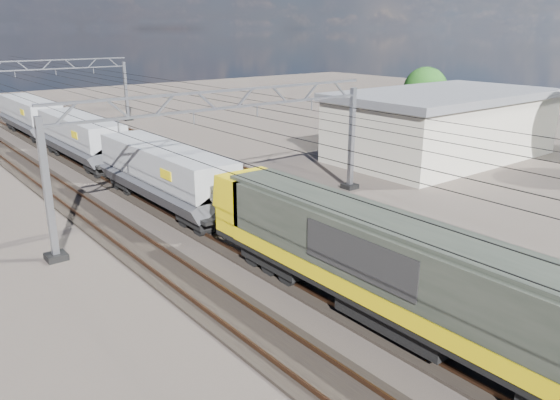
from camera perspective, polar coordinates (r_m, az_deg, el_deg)
ground at (r=27.76m, az=-0.73°, el=-3.98°), size 160.00×160.00×0.00m
track_outer_west at (r=24.83m, az=-11.86°, el=-6.87°), size 2.60×140.00×0.30m
track_loco at (r=26.65m, az=-4.16°, el=-4.79°), size 2.60×140.00×0.30m
track_inner_east at (r=28.91m, az=2.42°, el=-2.94°), size 2.60×140.00×0.30m
track_outer_east at (r=31.52m, az=7.96°, el=-1.35°), size 2.60×140.00×0.30m
catenary_gantry_mid at (r=29.78m, az=-5.47°, el=5.29°), size 19.90×0.90×7.11m
catenary_gantry_far at (r=62.84m, az=-23.94°, el=10.29°), size 19.90×0.90×7.11m
overhead_wires at (r=32.85m, az=-9.42°, el=9.54°), size 12.03×140.00×0.53m
locomotive at (r=18.97m, az=13.07°, el=-7.36°), size 2.76×21.10×3.62m
hopper_wagon_lead at (r=32.36m, az=-11.95°, el=2.92°), size 3.38×13.00×3.25m
hopper_wagon_mid at (r=45.28m, az=-20.11°, el=6.33°), size 3.38×13.00×3.25m
hopper_wagon_third at (r=58.80m, az=-24.63°, el=8.16°), size 3.38×13.00×3.25m
industrial_shed at (r=46.69m, az=16.60°, el=7.59°), size 18.60×10.60×5.40m
tree_far at (r=57.71m, az=15.29°, el=10.91°), size 4.95×4.55×6.56m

